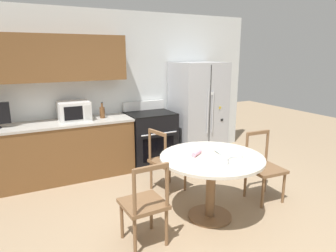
# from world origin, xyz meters

# --- Properties ---
(ground_plane) EXTENTS (14.00, 14.00, 0.00)m
(ground_plane) POSITION_xyz_m (0.00, 0.00, 0.00)
(ground_plane) COLOR #9E8466
(back_wall) EXTENTS (5.20, 0.44, 2.60)m
(back_wall) POSITION_xyz_m (-0.30, 2.59, 1.45)
(back_wall) COLOR silver
(back_wall) RESTS_ON ground_plane
(kitchen_counter) EXTENTS (2.24, 0.64, 0.90)m
(kitchen_counter) POSITION_xyz_m (-1.09, 2.29, 0.45)
(kitchen_counter) COLOR brown
(kitchen_counter) RESTS_ON ground_plane
(refrigerator) EXTENTS (0.86, 0.79, 1.76)m
(refrigerator) POSITION_xyz_m (1.35, 2.20, 0.88)
(refrigerator) COLOR #B2B5BA
(refrigerator) RESTS_ON ground_plane
(oven_range) EXTENTS (0.77, 0.68, 1.08)m
(oven_range) POSITION_xyz_m (0.43, 2.26, 0.47)
(oven_range) COLOR black
(oven_range) RESTS_ON ground_plane
(microwave) EXTENTS (0.46, 0.40, 0.29)m
(microwave) POSITION_xyz_m (-0.82, 2.35, 1.05)
(microwave) COLOR white
(microwave) RESTS_ON kitchen_counter
(counter_bottle) EXTENTS (0.08, 0.08, 0.25)m
(counter_bottle) POSITION_xyz_m (-0.39, 2.30, 1.00)
(counter_bottle) COLOR brown
(counter_bottle) RESTS_ON kitchen_counter
(dining_table) EXTENTS (1.19, 1.19, 0.77)m
(dining_table) POSITION_xyz_m (0.32, 0.29, 0.62)
(dining_table) COLOR beige
(dining_table) RESTS_ON ground_plane
(dining_chair_far) EXTENTS (0.50, 0.50, 0.90)m
(dining_chair_far) POSITION_xyz_m (0.18, 1.17, 0.43)
(dining_chair_far) COLOR brown
(dining_chair_far) RESTS_ON ground_plane
(dining_chair_left) EXTENTS (0.44, 0.44, 0.90)m
(dining_chair_left) POSITION_xyz_m (-0.57, 0.18, 0.43)
(dining_chair_left) COLOR brown
(dining_chair_left) RESTS_ON ground_plane
(dining_chair_right) EXTENTS (0.44, 0.44, 0.90)m
(dining_chair_right) POSITION_xyz_m (1.21, 0.36, 0.43)
(dining_chair_right) COLOR brown
(dining_chair_right) RESTS_ON ground_plane
(candle_glass) EXTENTS (0.09, 0.09, 0.08)m
(candle_glass) POSITION_xyz_m (0.29, 0.03, 0.80)
(candle_glass) COLOR silver
(candle_glass) RESTS_ON dining_table
(folded_napkin) EXTENTS (0.18, 0.14, 0.05)m
(folded_napkin) POSITION_xyz_m (0.18, 0.40, 0.79)
(folded_napkin) COLOR pink
(folded_napkin) RESTS_ON dining_table
(mail_stack) EXTENTS (0.31, 0.36, 0.02)m
(mail_stack) POSITION_xyz_m (0.52, 0.26, 0.78)
(mail_stack) COLOR white
(mail_stack) RESTS_ON dining_table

